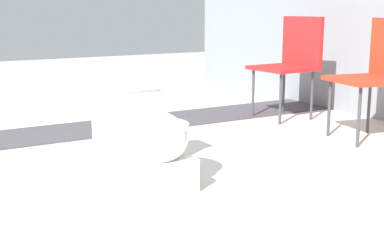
{
  "coord_description": "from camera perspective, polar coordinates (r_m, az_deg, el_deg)",
  "views": [
    {
      "loc": [
        2.66,
        -0.97,
        0.9
      ],
      "look_at": [
        0.19,
        0.48,
        0.3
      ],
      "focal_mm": 50.0,
      "sensor_mm": 36.0,
      "label": 1
    }
  ],
  "objects": [
    {
      "name": "gravel_strip",
      "position": [
        4.15,
        -9.0,
        -0.75
      ],
      "size": [
        0.56,
        8.0,
        0.01
      ],
      "primitive_type": "cube",
      "color": "#423F44",
      "rests_on": "ground"
    },
    {
      "name": "ground_plane",
      "position": [
        2.97,
        -9.98,
        -6.01
      ],
      "size": [
        14.0,
        14.0,
        0.0
      ],
      "primitive_type": "plane",
      "color": "#B7B2A8"
    },
    {
      "name": "folding_chair_left",
      "position": [
        4.51,
        10.67,
        6.7
      ],
      "size": [
        0.46,
        0.46,
        0.83
      ],
      "rotation": [
        0.0,
        0.0,
        -1.54
      ],
      "color": "red",
      "rests_on": "ground"
    },
    {
      "name": "toilet",
      "position": [
        2.8,
        -5.26,
        -2.24
      ],
      "size": [
        0.64,
        0.39,
        0.52
      ],
      "rotation": [
        0.0,
        0.0,
        -0.01
      ],
      "color": "white",
      "rests_on": "ground"
    },
    {
      "name": "folding_chair_middle",
      "position": [
        3.91,
        19.35,
        5.47
      ],
      "size": [
        0.52,
        0.52,
        0.83
      ],
      "rotation": [
        0.0,
        0.0,
        -1.76
      ],
      "color": "red",
      "rests_on": "ground"
    }
  ]
}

